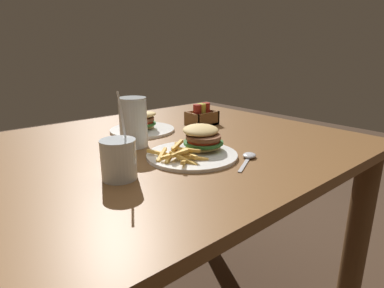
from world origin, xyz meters
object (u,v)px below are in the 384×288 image
object	(u,v)px
meal_plate_near	(197,146)
spoon	(249,156)
beer_glass	(133,123)
juice_glass	(119,161)
condiment_caddy	(202,117)
meal_plate_far	(143,125)

from	to	relation	value
meal_plate_near	spoon	distance (m)	0.16
beer_glass	spoon	size ratio (longest dim) A/B	1.09
meal_plate_near	juice_glass	size ratio (longest dim) A/B	1.27
meal_plate_near	condiment_caddy	size ratio (longest dim) A/B	2.23
juice_glass	meal_plate_far	bearing A→B (deg)	50.54
beer_glass	juice_glass	bearing A→B (deg)	-128.68
meal_plate_near	beer_glass	world-z (taller)	beer_glass
beer_glass	spoon	xyz separation A→B (m)	(0.19, -0.33, -0.07)
meal_plate_near	beer_glass	bearing A→B (deg)	115.38
spoon	condiment_caddy	bearing A→B (deg)	37.24
beer_glass	meal_plate_far	bearing A→B (deg)	49.45
meal_plate_far	condiment_caddy	world-z (taller)	condiment_caddy
meal_plate_far	condiment_caddy	xyz separation A→B (m)	(0.25, -0.07, 0.01)
meal_plate_near	condiment_caddy	distance (m)	0.40
meal_plate_far	spoon	bearing A→B (deg)	-82.68
meal_plate_near	meal_plate_far	world-z (taller)	meal_plate_near
juice_glass	spoon	world-z (taller)	juice_glass
condiment_caddy	juice_glass	bearing A→B (deg)	-151.71
spoon	meal_plate_far	xyz separation A→B (m)	(-0.06, 0.48, 0.02)
spoon	condiment_caddy	xyz separation A→B (m)	(0.19, 0.41, 0.03)
meal_plate_far	juice_glass	bearing A→B (deg)	-129.46
juice_glass	meal_plate_far	xyz separation A→B (m)	(0.30, 0.36, -0.02)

